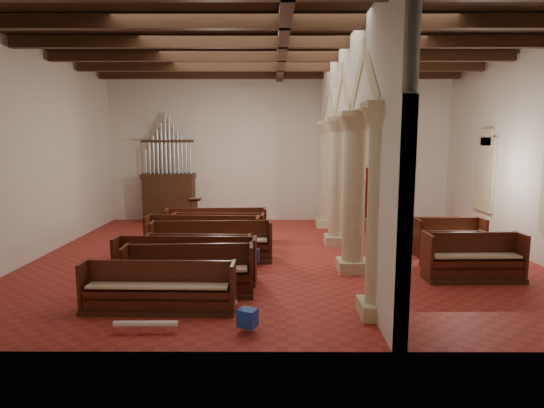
{
  "coord_description": "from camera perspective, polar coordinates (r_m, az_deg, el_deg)",
  "views": [
    {
      "loc": [
        -0.24,
        -12.9,
        3.41
      ],
      "look_at": [
        -0.28,
        0.5,
        1.47
      ],
      "focal_mm": 30.0,
      "sensor_mm": 36.0,
      "label": 1
    }
  ],
  "objects": [
    {
      "name": "pipe_organ",
      "position": [
        19.0,
        -12.79,
        1.86
      ],
      "size": [
        2.1,
        0.85,
        4.4
      ],
      "color": "#402314",
      "rests_on": "floor"
    },
    {
      "name": "hymnal_box_a",
      "position": [
        8.31,
        -3.08,
        -14.07
      ],
      "size": [
        0.4,
        0.37,
        0.32
      ],
      "primitive_type": "cube",
      "rotation": [
        0.0,
        0.0,
        -0.43
      ],
      "color": "navy",
      "rests_on": "floor"
    },
    {
      "name": "nave_pew_5",
      "position": [
        13.69,
        -8.69,
        -4.68
      ],
      "size": [
        3.41,
        0.95,
        1.14
      ],
      "rotation": [
        0.0,
        0.0,
        -0.06
      ],
      "color": "#402314",
      "rests_on": "floor"
    },
    {
      "name": "window_right_b",
      "position": [
        17.05,
        25.27,
        3.37
      ],
      "size": [
        0.03,
        1.0,
        2.2
      ],
      "primitive_type": "cube",
      "color": "#2D6656",
      "rests_on": "wall_right"
    },
    {
      "name": "dossal_curtain",
      "position": [
        19.32,
        11.34,
        1.39
      ],
      "size": [
        1.8,
        0.07,
        2.17
      ],
      "color": "maroon",
      "rests_on": "floor"
    },
    {
      "name": "hymnal_box_c",
      "position": [
        12.32,
        -2.49,
        -6.49
      ],
      "size": [
        0.39,
        0.33,
        0.36
      ],
      "primitive_type": "cube",
      "rotation": [
        0.0,
        0.0,
        -0.1
      ],
      "color": "navy",
      "rests_on": "floor"
    },
    {
      "name": "nave_pew_3",
      "position": [
        11.68,
        -9.25,
        -7.14
      ],
      "size": [
        2.68,
        0.79,
        1.01
      ],
      "rotation": [
        0.0,
        0.0,
        -0.04
      ],
      "color": "#402314",
      "rests_on": "floor"
    },
    {
      "name": "tube_heater_a",
      "position": [
        8.6,
        -15.58,
        -14.29
      ],
      "size": [
        1.13,
        0.13,
        0.11
      ],
      "primitive_type": "cylinder",
      "rotation": [
        0.0,
        1.57,
        0.02
      ],
      "color": "white",
      "rests_on": "floor"
    },
    {
      "name": "wall_right",
      "position": [
        14.8,
        29.61,
        5.57
      ],
      "size": [
        0.02,
        12.0,
        6.0
      ],
      "primitive_type": "cube",
      "color": "silver",
      "rests_on": "floor"
    },
    {
      "name": "nave_pew_2",
      "position": [
        11.09,
        -10.76,
        -7.89
      ],
      "size": [
        3.37,
        0.81,
        1.09
      ],
      "rotation": [
        0.0,
        0.0,
        -0.02
      ],
      "color": "#402314",
      "rests_on": "floor"
    },
    {
      "name": "ceiling",
      "position": [
        13.16,
        1.29,
        19.57
      ],
      "size": [
        14.0,
        14.0,
        0.0
      ],
      "primitive_type": "plane",
      "rotation": [
        3.14,
        0.0,
        0.0
      ],
      "color": "black",
      "rests_on": "wall_back"
    },
    {
      "name": "ceiling_beams",
      "position": [
        13.13,
        1.29,
        18.8
      ],
      "size": [
        13.8,
        11.8,
        0.3
      ],
      "primitive_type": null,
      "color": "#402314",
      "rests_on": "wall_back"
    },
    {
      "name": "aisle_pew_3",
      "position": [
        14.78,
        18.75,
        -4.21
      ],
      "size": [
        2.07,
        0.72,
        1.01
      ],
      "rotation": [
        0.0,
        0.0,
        -0.02
      ],
      "color": "#402314",
      "rests_on": "floor"
    },
    {
      "name": "aisle_pew_0",
      "position": [
        12.1,
        23.95,
        -6.97
      ],
      "size": [
        2.35,
        0.82,
        1.15
      ],
      "rotation": [
        0.0,
        0.0,
        0.02
      ],
      "color": "#402314",
      "rests_on": "floor"
    },
    {
      "name": "wall_back",
      "position": [
        18.91,
        0.91,
        6.98
      ],
      "size": [
        14.0,
        0.02,
        6.0
      ],
      "primitive_type": "cube",
      "color": "silver",
      "rests_on": "floor"
    },
    {
      "name": "wall_left",
      "position": [
        14.57,
        -27.61,
        5.69
      ],
      "size": [
        0.02,
        12.0,
        6.0
      ],
      "primitive_type": "cube",
      "color": "silver",
      "rests_on": "floor"
    },
    {
      "name": "arcade",
      "position": [
        13.06,
        9.27,
        8.79
      ],
      "size": [
        0.9,
        11.9,
        6.0
      ],
      "color": "beige",
      "rests_on": "floor"
    },
    {
      "name": "wall_front",
      "position": [
        6.92,
        2.17,
        4.83
      ],
      "size": [
        14.0,
        0.02,
        6.0
      ],
      "primitive_type": "cube",
      "color": "silver",
      "rests_on": "floor"
    },
    {
      "name": "tube_heater_b",
      "position": [
        9.49,
        -7.44,
        -11.88
      ],
      "size": [
        1.01,
        0.37,
        0.1
      ],
      "primitive_type": "cylinder",
      "rotation": [
        0.0,
        1.57,
        -0.27
      ],
      "color": "white",
      "rests_on": "floor"
    },
    {
      "name": "processional_banner",
      "position": [
        17.96,
        14.78,
        -0.56
      ],
      "size": [
        0.47,
        0.6,
        2.07
      ],
      "rotation": [
        0.0,
        0.0,
        -0.2
      ],
      "color": "#402314",
      "rests_on": "floor"
    },
    {
      "name": "nave_pew_0",
      "position": [
        9.46,
        -14.0,
        -11.04
      ],
      "size": [
        3.06,
        0.73,
        0.99
      ],
      "rotation": [
        0.0,
        0.0,
        -0.02
      ],
      "color": "#402314",
      "rests_on": "floor"
    },
    {
      "name": "lectern",
      "position": [
        17.71,
        -9.7,
        -1.37
      ],
      "size": [
        0.58,
        0.61,
        1.2
      ],
      "rotation": [
        0.0,
        0.0,
        0.33
      ],
      "color": "#392012",
      "rests_on": "floor"
    },
    {
      "name": "nave_pew_1",
      "position": [
        10.21,
        -10.37,
        -9.24
      ],
      "size": [
        2.84,
        0.89,
        1.12
      ],
      "rotation": [
        0.0,
        0.0,
        0.05
      ],
      "color": "#402314",
      "rests_on": "floor"
    },
    {
      "name": "window_back",
      "position": [
        19.63,
        15.7,
        4.39
      ],
      "size": [
        1.0,
        0.03,
        2.2
      ],
      "primitive_type": "cube",
      "color": "#2D6656",
      "rests_on": "wall_back"
    },
    {
      "name": "nave_pew_7",
      "position": [
        14.99,
        -6.98,
        -3.5
      ],
      "size": [
        3.3,
        0.96,
        1.15
      ],
      "rotation": [
        0.0,
        0.0,
        0.06
      ],
      "color": "#402314",
      "rests_on": "floor"
    },
    {
      "name": "hymnal_box_b",
      "position": [
        10.8,
        -7.93,
        -8.83
      ],
      "size": [
        0.37,
        0.33,
        0.31
      ],
      "primitive_type": "cube",
      "rotation": [
        0.0,
        0.0,
        0.28
      ],
      "color": "#153E97",
      "rests_on": "floor"
    },
    {
      "name": "nave_pew_6",
      "position": [
        14.29,
        -6.74,
        -4.14
      ],
      "size": [
        2.86,
        0.83,
        1.1
      ],
      "rotation": [
        0.0,
        0.0,
        -0.03
      ],
      "color": "#402314",
      "rests_on": "floor"
    },
    {
      "name": "floor",
      "position": [
        13.35,
        1.21,
        -6.58
      ],
      "size": [
        14.0,
        14.0,
        0.0
      ],
      "primitive_type": "plane",
      "color": "maroon",
      "rests_on": "ground"
    },
    {
      "name": "nave_pew_4",
      "position": [
        12.81,
        -7.56,
        -5.57
      ],
      "size": [
        3.38,
        0.94,
        1.13
      ],
      "rotation": [
        0.0,
        0.0,
        0.06
      ],
      "color": "#402314",
      "rests_on": "floor"
    },
    {
      "name": "aisle_pew_1",
      "position": [
        13.0,
        21.86,
        -6.07
      ],
      "size": [
        1.65,
        0.7,
        0.98
      ],
      "rotation": [
        0.0,
        0.0,
        0.03
      ],
      "color": "#402314",
      "rests_on": "floor"
    },
    {
      "name": "aisle_pew_2",
      "position": [
        14.29,
        21.33,
        -4.62
      ],
      "size": [
        2.04,
        0.83,
        1.1
      ],
      "rotation": [
        0.0,
        0.0,
        0.05
      ],
      "color": "#402314",
      "rests_on": "floor"
    }
  ]
}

